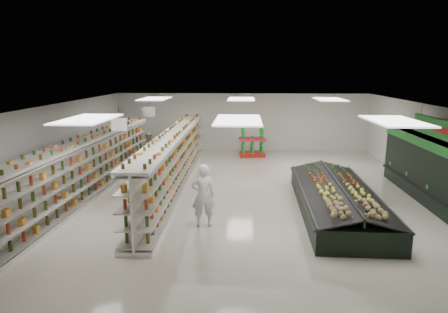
# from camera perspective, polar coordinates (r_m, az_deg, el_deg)

# --- Properties ---
(floor) EXTENTS (16.00, 16.00, 0.00)m
(floor) POSITION_cam_1_polar(r_m,az_deg,el_deg) (15.03, 2.22, -4.97)
(floor) COLOR beige
(floor) RESTS_ON ground
(ceiling) EXTENTS (14.00, 16.00, 0.02)m
(ceiling) POSITION_cam_1_polar(r_m,az_deg,el_deg) (14.42, 2.32, 7.28)
(ceiling) COLOR white
(ceiling) RESTS_ON wall_back
(wall_back) EXTENTS (14.00, 0.02, 3.20)m
(wall_back) POSITION_cam_1_polar(r_m,az_deg,el_deg) (22.54, 2.54, 4.93)
(wall_back) COLOR silver
(wall_back) RESTS_ON floor
(wall_front) EXTENTS (14.00, 0.02, 3.20)m
(wall_front) POSITION_cam_1_polar(r_m,az_deg,el_deg) (6.96, 1.36, -11.74)
(wall_front) COLOR silver
(wall_front) RESTS_ON floor
(wall_left) EXTENTS (0.02, 16.00, 3.20)m
(wall_left) POSITION_cam_1_polar(r_m,az_deg,el_deg) (16.30, -23.17, 1.19)
(wall_left) COLOR silver
(wall_left) RESTS_ON floor
(wall_right) EXTENTS (0.02, 16.00, 3.20)m
(wall_right) POSITION_cam_1_polar(r_m,az_deg,el_deg) (16.15, 27.95, 0.66)
(wall_right) COLOR silver
(wall_right) RESTS_ON floor
(produce_wall_case) EXTENTS (0.93, 8.00, 2.20)m
(produce_wall_case) POSITION_cam_1_polar(r_m,az_deg,el_deg) (14.70, 28.56, -1.85)
(produce_wall_case) COLOR black
(produce_wall_case) RESTS_ON floor
(aisle_sign_near) EXTENTS (0.52, 0.06, 0.75)m
(aisle_sign_near) POSITION_cam_1_polar(r_m,az_deg,el_deg) (13.09, -14.74, 4.42)
(aisle_sign_near) COLOR white
(aisle_sign_near) RESTS_ON ceiling
(aisle_sign_far) EXTENTS (0.52, 0.06, 0.75)m
(aisle_sign_far) POSITION_cam_1_polar(r_m,az_deg,el_deg) (16.92, -10.66, 6.27)
(aisle_sign_far) COLOR white
(aisle_sign_far) RESTS_ON ceiling
(hortifruti_banner) EXTENTS (0.12, 3.20, 0.95)m
(hortifruti_banner) POSITION_cam_1_polar(r_m,az_deg,el_deg) (14.33, 28.10, 3.62)
(hortifruti_banner) COLOR #1F7625
(hortifruti_banner) RESTS_ON ceiling
(gondola_left) EXTENTS (1.36, 12.02, 2.08)m
(gondola_left) POSITION_cam_1_polar(r_m,az_deg,el_deg) (15.13, -18.91, -1.77)
(gondola_left) COLOR silver
(gondola_left) RESTS_ON floor
(gondola_center) EXTENTS (1.00, 12.21, 2.12)m
(gondola_center) POSITION_cam_1_polar(r_m,az_deg,el_deg) (15.50, -7.09, -0.81)
(gondola_center) COLOR silver
(gondola_center) RESTS_ON floor
(produce_island) EXTENTS (2.55, 6.64, 0.98)m
(produce_island) POSITION_cam_1_polar(r_m,az_deg,el_deg) (13.29, 15.78, -5.72)
(produce_island) COLOR black
(produce_island) RESTS_ON floor
(soda_endcap) EXTENTS (1.42, 1.04, 1.72)m
(soda_endcap) POSITION_cam_1_polar(r_m,az_deg,el_deg) (21.00, 4.07, 2.27)
(soda_endcap) COLOR #A61913
(soda_endcap) RESTS_ON floor
(shopper_main) EXTENTS (0.75, 0.57, 1.85)m
(shopper_main) POSITION_cam_1_polar(r_m,az_deg,el_deg) (11.48, -3.01, -5.57)
(shopper_main) COLOR silver
(shopper_main) RESTS_ON floor
(shopper_background) EXTENTS (0.85, 0.94, 1.65)m
(shopper_background) POSITION_cam_1_polar(r_m,az_deg,el_deg) (18.78, -10.53, 0.90)
(shopper_background) COLOR tan
(shopper_background) RESTS_ON floor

